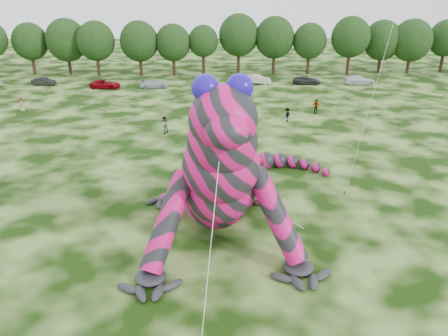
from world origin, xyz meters
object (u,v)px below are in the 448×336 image
car_1 (44,81)px  car_7 (359,80)px  tree_14 (381,47)px  spectator_1 (164,125)px  car_5 (257,79)px  spectator_2 (287,115)px  spectator_4 (22,105)px  car_4 (205,82)px  tree_10 (239,44)px  tree_15 (411,46)px  car_6 (307,80)px  tree_5 (67,47)px  spectator_3 (316,106)px  tree_8 (173,50)px  tree_7 (140,49)px  inflatable_gecko (214,143)px  tree_6 (97,49)px  tree_12 (309,49)px  tree_13 (350,46)px  tree_16 (445,46)px  tree_11 (274,45)px  car_2 (105,84)px  spectator_5 (238,134)px  tree_9 (203,50)px  tree_4 (31,49)px  car_3 (154,84)px

car_1 → car_7: car_7 is taller
tree_14 → spectator_1: tree_14 is taller
car_5 → spectator_2: bearing=-172.1°
car_1 → spectator_4: 16.85m
car_4 → tree_14: bearing=-73.0°
tree_10 → car_4: bearing=-117.5°
tree_15 → car_6: tree_15 is taller
tree_5 → spectator_2: bearing=-42.4°
tree_10 → tree_15: size_ratio=1.09×
tree_10 → spectator_3: size_ratio=5.85×
car_5 → tree_8: bearing=65.4°
tree_7 → car_6: 29.50m
tree_5 → tree_7: size_ratio=1.03×
inflatable_gecko → tree_15: bearing=51.6°
tree_6 → tree_15: size_ratio=0.99×
tree_7 → tree_12: (30.09, 0.94, -0.25)m
tree_5 → car_4: tree_5 is taller
car_7 → tree_8: bearing=70.8°
tree_13 → car_6: tree_13 is taller
tree_13 → car_1: size_ratio=2.65×
tree_12 → spectator_4: tree_12 is taller
inflatable_gecko → tree_6: inflatable_gecko is taller
tree_16 → tree_10: bearing=-178.8°
tree_6 → spectator_1: tree_6 is taller
tree_11 → car_7: (12.60, -10.23, -4.29)m
spectator_3 → tree_5: bearing=130.7°
tree_8 → car_2: size_ratio=1.89×
car_6 → tree_13: bearing=-38.4°
tree_6 → car_1: (-7.09, -7.72, -4.12)m
tree_12 → car_5: bearing=-139.4°
spectator_1 → tree_8: bearing=-139.4°
tree_8 → spectator_5: (9.21, -37.14, -3.67)m
tree_16 → tree_9: bearing=-177.4°
tree_11 → tree_13: (13.35, -1.07, 0.03)m
tree_9 → tree_13: (26.07, -0.22, 0.72)m
car_5 → car_6: 8.01m
tree_6 → tree_11: (31.34, 1.51, 0.29)m
tree_14 → spectator_4: tree_14 is taller
car_6 → car_7: bearing=-85.3°
tree_4 → tree_10: (37.04, -0.13, 0.72)m
tree_13 → spectator_2: tree_13 is taller
tree_8 → spectator_1: tree_8 is taller
car_5 → spectator_4: size_ratio=2.55×
tree_8 → tree_14: (37.68, 1.74, 0.23)m
tree_8 → tree_9: size_ratio=1.03×
tree_11 → tree_5: bearing=179.6°
inflatable_gecko → spectator_4: (-24.04, 28.25, -4.46)m
car_6 → spectator_2: 22.43m
car_3 → spectator_2: spectator_2 is taller
tree_4 → spectator_4: (8.10, -26.31, -3.65)m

